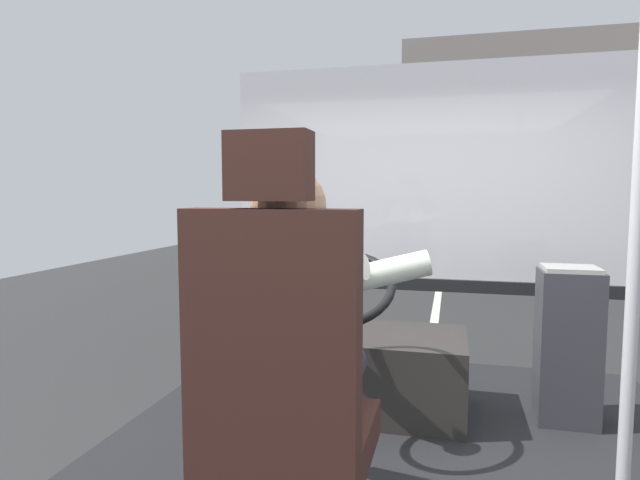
{
  "coord_description": "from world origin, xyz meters",
  "views": [
    {
      "loc": [
        0.21,
        -1.9,
        1.83
      ],
      "look_at": [
        -0.43,
        0.66,
        1.59
      ],
      "focal_mm": 29.54,
      "sensor_mm": 36.0,
      "label": 1
    }
  ],
  "objects_px": {
    "fare_box": "(567,345)",
    "parked_car_charcoal": "(601,228)",
    "steering_console": "(357,366)",
    "handrail_pole": "(639,191)",
    "parked_car_white": "(566,217)",
    "driver_seat": "(283,397)",
    "bus_driver": "(295,328)"
  },
  "relations": [
    {
      "from": "handrail_pole",
      "to": "parked_car_white",
      "type": "height_order",
      "value": "handrail_pole"
    },
    {
      "from": "driver_seat",
      "to": "bus_driver",
      "type": "relative_size",
      "value": 1.57
    },
    {
      "from": "driver_seat",
      "to": "fare_box",
      "type": "xyz_separation_m",
      "value": [
        1.02,
        1.32,
        -0.15
      ]
    },
    {
      "from": "steering_console",
      "to": "parked_car_charcoal",
      "type": "xyz_separation_m",
      "value": [
        5.06,
        15.77,
        -0.24
      ]
    },
    {
      "from": "steering_console",
      "to": "parked_car_charcoal",
      "type": "height_order",
      "value": "steering_console"
    },
    {
      "from": "steering_console",
      "to": "handrail_pole",
      "type": "xyz_separation_m",
      "value": [
        1.04,
        -0.74,
        0.9
      ]
    },
    {
      "from": "driver_seat",
      "to": "steering_console",
      "type": "distance_m",
      "value": 1.26
    },
    {
      "from": "parked_car_charcoal",
      "to": "handrail_pole",
      "type": "bearing_deg",
      "value": -103.69
    },
    {
      "from": "driver_seat",
      "to": "fare_box",
      "type": "bearing_deg",
      "value": 52.27
    },
    {
      "from": "handrail_pole",
      "to": "parked_car_white",
      "type": "bearing_deg",
      "value": 79.56
    },
    {
      "from": "driver_seat",
      "to": "fare_box",
      "type": "distance_m",
      "value": 1.67
    },
    {
      "from": "steering_console",
      "to": "parked_car_charcoal",
      "type": "bearing_deg",
      "value": 72.21
    },
    {
      "from": "parked_car_white",
      "to": "driver_seat",
      "type": "bearing_deg",
      "value": -102.72
    },
    {
      "from": "fare_box",
      "to": "parked_car_white",
      "type": "bearing_deg",
      "value": 79.12
    },
    {
      "from": "bus_driver",
      "to": "fare_box",
      "type": "distance_m",
      "value": 1.61
    },
    {
      "from": "driver_seat",
      "to": "parked_car_white",
      "type": "height_order",
      "value": "driver_seat"
    },
    {
      "from": "steering_console",
      "to": "handrail_pole",
      "type": "relative_size",
      "value": 0.49
    },
    {
      "from": "fare_box",
      "to": "parked_car_charcoal",
      "type": "bearing_deg",
      "value": 75.54
    },
    {
      "from": "driver_seat",
      "to": "steering_console",
      "type": "xyz_separation_m",
      "value": [
        -0.0,
        1.22,
        -0.31
      ]
    },
    {
      "from": "parked_car_charcoal",
      "to": "bus_driver",
      "type": "bearing_deg",
      "value": -106.7
    },
    {
      "from": "bus_driver",
      "to": "parked_car_white",
      "type": "bearing_deg",
      "value": 77.21
    },
    {
      "from": "handrail_pole",
      "to": "parked_car_white",
      "type": "xyz_separation_m",
      "value": [
        4.12,
        22.36,
        -1.07
      ]
    },
    {
      "from": "bus_driver",
      "to": "parked_car_charcoal",
      "type": "bearing_deg",
      "value": 73.3
    },
    {
      "from": "steering_console",
      "to": "parked_car_white",
      "type": "height_order",
      "value": "steering_console"
    },
    {
      "from": "driver_seat",
      "to": "handrail_pole",
      "type": "bearing_deg",
      "value": 24.74
    },
    {
      "from": "parked_car_charcoal",
      "to": "parked_car_white",
      "type": "distance_m",
      "value": 5.85
    },
    {
      "from": "fare_box",
      "to": "parked_car_charcoal",
      "type": "relative_size",
      "value": 0.19
    },
    {
      "from": "driver_seat",
      "to": "fare_box",
      "type": "relative_size",
      "value": 1.67
    },
    {
      "from": "handrail_pole",
      "to": "driver_seat",
      "type": "bearing_deg",
      "value": -155.26
    },
    {
      "from": "steering_console",
      "to": "parked_car_white",
      "type": "bearing_deg",
      "value": 76.58
    },
    {
      "from": "steering_console",
      "to": "handrail_pole",
      "type": "distance_m",
      "value": 1.56
    },
    {
      "from": "parked_car_white",
      "to": "steering_console",
      "type": "bearing_deg",
      "value": -103.42
    }
  ]
}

